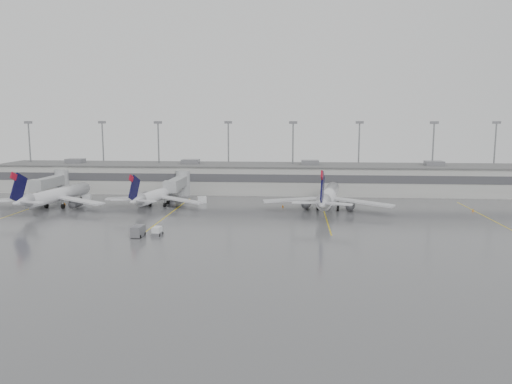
# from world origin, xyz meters

# --- Properties ---
(ground) EXTENTS (260.00, 260.00, 0.00)m
(ground) POSITION_xyz_m (0.00, 0.00, 0.00)
(ground) COLOR #555558
(ground) RESTS_ON ground
(terminal) EXTENTS (152.00, 17.00, 9.45)m
(terminal) POSITION_xyz_m (-0.01, 57.98, 4.17)
(terminal) COLOR #ABABA6
(terminal) RESTS_ON ground
(light_masts) EXTENTS (142.40, 8.00, 20.60)m
(light_masts) POSITION_xyz_m (0.00, 63.75, 12.03)
(light_masts) COLOR gray
(light_masts) RESTS_ON ground
(jet_bridge_left) EXTENTS (4.00, 17.20, 7.00)m
(jet_bridge_left) POSITION_xyz_m (-55.50, 45.72, 3.87)
(jet_bridge_left) COLOR gray
(jet_bridge_left) RESTS_ON ground
(jet_bridge_right) EXTENTS (4.00, 17.20, 7.00)m
(jet_bridge_right) POSITION_xyz_m (-20.50, 45.72, 3.87)
(jet_bridge_right) COLOR gray
(jet_bridge_right) RESTS_ON ground
(stand_markings) EXTENTS (105.25, 40.00, 0.01)m
(stand_markings) POSITION_xyz_m (-0.00, 24.00, 0.01)
(stand_markings) COLOR yellow
(stand_markings) RESTS_ON ground
(jet_far_left) EXTENTS (28.13, 31.72, 10.28)m
(jet_far_left) POSITION_xyz_m (-46.57, 27.71, 3.20)
(jet_far_left) COLOR silver
(jet_far_left) RESTS_ON ground
(jet_mid_left) EXTENTS (25.21, 28.49, 9.28)m
(jet_mid_left) POSITION_xyz_m (-22.72, 31.94, 2.88)
(jet_mid_left) COLOR silver
(jet_mid_left) RESTS_ON ground
(jet_mid_right) EXTENTS (29.99, 33.86, 11.01)m
(jet_mid_right) POSITION_xyz_m (18.51, 29.95, 3.42)
(jet_mid_right) COLOR silver
(jet_mid_right) RESTS_ON ground
(baggage_tug) EXTENTS (1.80, 2.64, 1.63)m
(baggage_tug) POSITION_xyz_m (-14.48, 1.53, 0.64)
(baggage_tug) COLOR silver
(baggage_tug) RESTS_ON ground
(baggage_cart) EXTENTS (2.01, 3.27, 2.03)m
(baggage_cart) POSITION_xyz_m (-17.68, 0.33, 1.06)
(baggage_cart) COLOR slate
(baggage_cart) RESTS_ON ground
(gse_uld_a) EXTENTS (2.45, 1.85, 1.58)m
(gse_uld_a) POSITION_xyz_m (-44.30, 40.08, 0.79)
(gse_uld_a) COLOR silver
(gse_uld_a) RESTS_ON ground
(gse_uld_b) EXTENTS (2.56, 2.05, 1.58)m
(gse_uld_b) POSITION_xyz_m (-12.99, 38.03, 0.79)
(gse_uld_b) COLOR silver
(gse_uld_b) RESTS_ON ground
(gse_uld_c) EXTENTS (2.66, 1.93, 1.77)m
(gse_uld_c) POSITION_xyz_m (19.47, 37.39, 0.88)
(gse_uld_c) COLOR silver
(gse_uld_c) RESTS_ON ground
(gse_loader) EXTENTS (2.18, 3.38, 2.06)m
(gse_loader) POSITION_xyz_m (-28.25, 40.79, 1.03)
(gse_loader) COLOR slate
(gse_loader) RESTS_ON ground
(cone_a) EXTENTS (0.48, 0.48, 0.76)m
(cone_a) POSITION_xyz_m (-46.45, 31.91, 0.38)
(cone_a) COLOR orange
(cone_a) RESTS_ON ground
(cone_b) EXTENTS (0.40, 0.40, 0.64)m
(cone_b) POSITION_xyz_m (-16.58, 40.53, 0.32)
(cone_b) COLOR orange
(cone_b) RESTS_ON ground
(cone_c) EXTENTS (0.45, 0.45, 0.71)m
(cone_c) POSITION_xyz_m (7.84, 32.99, 0.36)
(cone_c) COLOR orange
(cone_c) RESTS_ON ground
(cone_d) EXTENTS (0.46, 0.46, 0.73)m
(cone_d) POSITION_xyz_m (51.90, 30.75, 0.37)
(cone_d) COLOR orange
(cone_d) RESTS_ON ground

